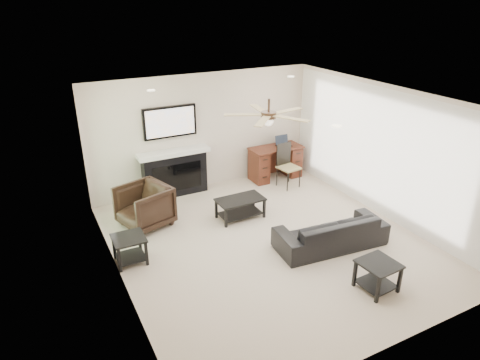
{
  "coord_description": "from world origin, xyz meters",
  "views": [
    {
      "loc": [
        -3.38,
        -5.43,
        3.98
      ],
      "look_at": [
        -0.27,
        0.54,
        1.03
      ],
      "focal_mm": 32.0,
      "sensor_mm": 36.0,
      "label": 1
    }
  ],
  "objects_px": {
    "fireplace_unit": "(174,153)",
    "desk": "(275,163)",
    "sofa": "(331,231)",
    "armchair": "(144,206)",
    "coffee_table": "(240,208)"
  },
  "relations": [
    {
      "from": "coffee_table",
      "to": "desk",
      "type": "height_order",
      "value": "desk"
    },
    {
      "from": "sofa",
      "to": "fireplace_unit",
      "type": "distance_m",
      "value": 3.62
    },
    {
      "from": "armchair",
      "to": "coffee_table",
      "type": "relative_size",
      "value": 0.96
    },
    {
      "from": "fireplace_unit",
      "to": "desk",
      "type": "height_order",
      "value": "fireplace_unit"
    },
    {
      "from": "armchair",
      "to": "fireplace_unit",
      "type": "height_order",
      "value": "fireplace_unit"
    },
    {
      "from": "sofa",
      "to": "desk",
      "type": "relative_size",
      "value": 1.56
    },
    {
      "from": "sofa",
      "to": "fireplace_unit",
      "type": "xyz_separation_m",
      "value": [
        -1.64,
        3.15,
        0.68
      ]
    },
    {
      "from": "armchair",
      "to": "desk",
      "type": "xyz_separation_m",
      "value": [
        3.32,
        0.79,
        -0.01
      ]
    },
    {
      "from": "coffee_table",
      "to": "desk",
      "type": "relative_size",
      "value": 0.74
    },
    {
      "from": "armchair",
      "to": "fireplace_unit",
      "type": "xyz_separation_m",
      "value": [
        0.96,
        1.0,
        0.56
      ]
    },
    {
      "from": "armchair",
      "to": "desk",
      "type": "height_order",
      "value": "armchair"
    },
    {
      "from": "fireplace_unit",
      "to": "desk",
      "type": "bearing_deg",
      "value": -5.01
    },
    {
      "from": "armchair",
      "to": "coffee_table",
      "type": "height_order",
      "value": "armchair"
    },
    {
      "from": "armchair",
      "to": "coffee_table",
      "type": "bearing_deg",
      "value": 55.03
    },
    {
      "from": "coffee_table",
      "to": "desk",
      "type": "xyz_separation_m",
      "value": [
        1.62,
        1.34,
        0.18
      ]
    }
  ]
}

